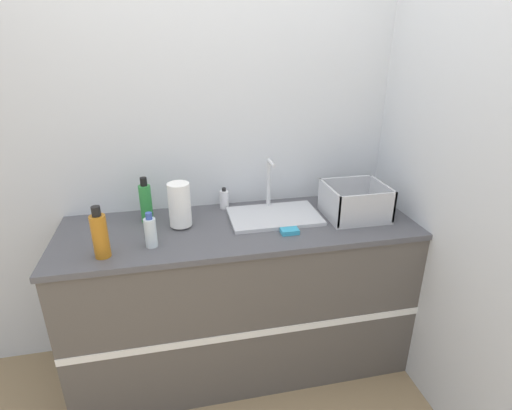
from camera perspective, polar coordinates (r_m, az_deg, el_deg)
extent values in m
plane|color=#937A56|center=(2.45, -0.52, -25.87)|extent=(12.00, 12.00, 0.00)
cube|color=silver|center=(2.32, -3.91, 9.35)|extent=(4.27, 0.06, 2.60)
cube|color=silver|center=(2.35, 21.62, 7.98)|extent=(0.06, 2.62, 2.60)
cube|color=#514C47|center=(2.37, -2.10, -13.19)|extent=(1.87, 0.62, 0.89)
cube|color=white|center=(2.14, -0.58, -17.92)|extent=(1.87, 0.01, 0.04)
cube|color=#4C4C51|center=(2.14, -2.28, -3.20)|extent=(1.89, 0.64, 0.03)
cube|color=silver|center=(2.21, 2.62, -1.60)|extent=(0.49, 0.32, 0.02)
cylinder|color=silver|center=(2.28, 1.80, 3.15)|extent=(0.02, 0.02, 0.27)
cylinder|color=silver|center=(2.18, 2.19, 6.00)|extent=(0.02, 0.11, 0.02)
cylinder|color=#4C4C51|center=(2.14, -10.62, -2.90)|extent=(0.09, 0.09, 0.01)
cylinder|color=white|center=(2.10, -10.86, 0.07)|extent=(0.11, 0.11, 0.23)
cube|color=#B7BABF|center=(2.29, 13.78, -1.38)|extent=(0.32, 0.29, 0.01)
cube|color=#B7BABF|center=(2.14, 15.58, -0.66)|extent=(0.32, 0.01, 0.17)
cube|color=#B7BABF|center=(2.38, 12.56, 1.98)|extent=(0.32, 0.01, 0.17)
cube|color=#B7BABF|center=(2.20, 10.35, 0.42)|extent=(0.01, 0.29, 0.17)
cube|color=#B7BABF|center=(2.33, 17.43, 1.02)|extent=(0.01, 0.29, 0.17)
cylinder|color=#B26B19|center=(1.92, -21.37, -4.22)|extent=(0.07, 0.07, 0.20)
cylinder|color=black|center=(1.87, -21.90, -0.83)|extent=(0.04, 0.04, 0.04)
cylinder|color=silver|center=(1.95, -14.81, -3.86)|extent=(0.06, 0.06, 0.14)
cylinder|color=#334C9E|center=(1.91, -15.07, -1.51)|extent=(0.03, 0.03, 0.03)
cylinder|color=#2D8C3D|center=(2.21, -15.44, 0.18)|extent=(0.06, 0.06, 0.20)
cylinder|color=black|center=(2.17, -15.78, 3.23)|extent=(0.04, 0.04, 0.04)
cylinder|color=silver|center=(2.32, -4.56, 0.79)|extent=(0.05, 0.05, 0.11)
cylinder|color=black|center=(2.30, -4.61, 2.24)|extent=(0.02, 0.02, 0.02)
cube|color=#3399BF|center=(2.04, 4.83, -3.75)|extent=(0.09, 0.06, 0.02)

